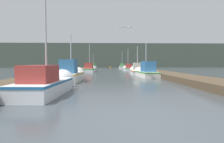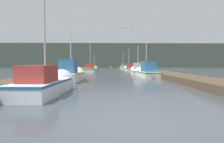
{
  "view_description": "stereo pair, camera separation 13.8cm",
  "coord_description": "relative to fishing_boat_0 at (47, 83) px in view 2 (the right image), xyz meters",
  "views": [
    {
      "loc": [
        -0.67,
        -3.74,
        1.44
      ],
      "look_at": [
        -0.17,
        11.27,
        0.7
      ],
      "focal_mm": 28.0,
      "sensor_mm": 36.0,
      "label": 1
    },
    {
      "loc": [
        -0.53,
        -3.74,
        1.44
      ],
      "look_at": [
        -0.17,
        11.27,
        0.7
      ],
      "focal_mm": 28.0,
      "sensor_mm": 36.0,
      "label": 2
    }
  ],
  "objects": [
    {
      "name": "fishing_boat_4",
      "position": [
        0.1,
        19.87,
        -0.02
      ],
      "size": [
        1.82,
        4.73,
        4.96
      ],
      "rotation": [
        0.0,
        0.0,
        -0.05
      ],
      "color": "silver",
      "rests_on": "ground_plane"
    },
    {
      "name": "distant_shore_ridge",
      "position": [
        3.42,
        53.5,
        3.3
      ],
      "size": [
        120.0,
        16.0,
        7.53
      ],
      "color": "#424C42",
      "rests_on": "ground_plane"
    },
    {
      "name": "ground_plane",
      "position": [
        3.42,
        -4.53,
        -0.46
      ],
      "size": [
        200.0,
        200.0,
        0.0
      ],
      "color": "#3D4449"
    },
    {
      "name": "seagull_lead",
      "position": [
        4.64,
        6.51,
        3.94
      ],
      "size": [
        0.56,
        0.3,
        0.12
      ],
      "rotation": [
        0.0,
        0.0,
        2.95
      ],
      "color": "white"
    },
    {
      "name": "fishing_boat_0",
      "position": [
        0.0,
        0.0,
        0.0
      ],
      "size": [
        1.8,
        4.65,
        4.71
      ],
      "rotation": [
        0.0,
        0.0,
        -0.06
      ],
      "color": "silver",
      "rests_on": "ground_plane"
    },
    {
      "name": "fishing_boat_6",
      "position": [
        -0.09,
        29.88,
        -0.07
      ],
      "size": [
        1.39,
        5.24,
        3.6
      ],
      "rotation": [
        0.0,
        0.0,
        0.0
      ],
      "color": "silver",
      "rests_on": "ground_plane"
    },
    {
      "name": "dock_left",
      "position": [
        -2.16,
        11.47,
        -0.24
      ],
      "size": [
        2.48,
        40.0,
        0.44
      ],
      "color": "#4C3D2B",
      "rests_on": "ground_plane"
    },
    {
      "name": "mooring_piling_0",
      "position": [
        -0.95,
        37.66,
        0.12
      ],
      "size": [
        0.35,
        0.35,
        1.15
      ],
      "color": "#473523",
      "rests_on": "ground_plane"
    },
    {
      "name": "fishing_boat_1",
      "position": [
        -0.01,
        5.66,
        0.07
      ],
      "size": [
        1.62,
        4.79,
        4.08
      ],
      "rotation": [
        0.0,
        0.0,
        -0.02
      ],
      "color": "silver",
      "rests_on": "ground_plane"
    },
    {
      "name": "fishing_boat_5",
      "position": [
        6.81,
        24.63,
        -0.07
      ],
      "size": [
        1.42,
        5.81,
        4.5
      ],
      "rotation": [
        0.0,
        0.0,
        0.01
      ],
      "color": "silver",
      "rests_on": "ground_plane"
    },
    {
      "name": "dock_right",
      "position": [
        8.99,
        11.47,
        -0.24
      ],
      "size": [
        2.48,
        40.0,
        0.44
      ],
      "color": "#4C3D2B",
      "rests_on": "ground_plane"
    },
    {
      "name": "mooring_piling_1",
      "position": [
        7.92,
        32.51,
        0.2
      ],
      "size": [
        0.29,
        0.29,
        1.31
      ],
      "color": "#473523",
      "rests_on": "ground_plane"
    },
    {
      "name": "seagull_1",
      "position": [
        4.23,
        8.49,
        4.33
      ],
      "size": [
        0.56,
        0.31,
        0.12
      ],
      "rotation": [
        0.0,
        0.0,
        6.04
      ],
      "color": "white"
    },
    {
      "name": "mooring_piling_2",
      "position": [
        7.77,
        40.21,
        0.12
      ],
      "size": [
        0.3,
        0.3,
        1.16
      ],
      "color": "#473523",
      "rests_on": "ground_plane"
    },
    {
      "name": "channel_buoy",
      "position": [
        3.89,
        42.86,
        -0.31
      ],
      "size": [
        0.54,
        0.54,
        1.04
      ],
      "color": "#BF6513",
      "rests_on": "ground_plane"
    },
    {
      "name": "fishing_boat_3",
      "position": [
        6.85,
        14.78,
        -0.03
      ],
      "size": [
        2.02,
        6.35,
        4.21
      ],
      "rotation": [
        0.0,
        0.0,
        -0.06
      ],
      "color": "silver",
      "rests_on": "ground_plane"
    },
    {
      "name": "fishing_boat_7",
      "position": [
        6.77,
        35.9,
        -0.07
      ],
      "size": [
        2.1,
        6.08,
        4.79
      ],
      "rotation": [
        0.0,
        0.0,
        -0.09
      ],
      "color": "silver",
      "rests_on": "ground_plane"
    },
    {
      "name": "fishing_boat_2",
      "position": [
        6.86,
        9.75,
        0.05
      ],
      "size": [
        1.77,
        4.69,
        3.91
      ],
      "rotation": [
        0.0,
        0.0,
        0.07
      ],
      "color": "silver",
      "rests_on": "ground_plane"
    }
  ]
}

